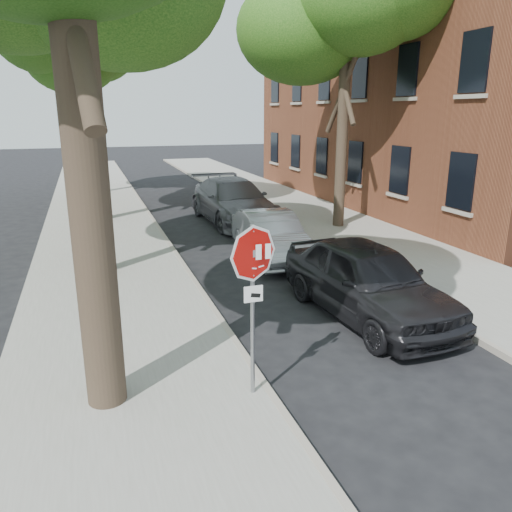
{
  "coord_description": "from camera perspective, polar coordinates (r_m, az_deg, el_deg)",
  "views": [
    {
      "loc": [
        -2.81,
        -6.37,
        4.21
      ],
      "look_at": [
        -0.4,
        0.71,
        2.05
      ],
      "focal_mm": 35.0,
      "sensor_mm": 36.0,
      "label": 1
    }
  ],
  "objects": [
    {
      "name": "sidewalk_right",
      "position": [
        20.79,
        6.78,
        4.49
      ],
      "size": [
        4.0,
        55.0,
        0.12
      ],
      "primitive_type": "cube",
      "color": "gray",
      "rests_on": "ground"
    },
    {
      "name": "car_b",
      "position": [
        14.77,
        1.69,
        2.32
      ],
      "size": [
        1.72,
        4.28,
        1.38
      ],
      "primitive_type": "imported",
      "rotation": [
        0.0,
        0.0,
        -0.06
      ],
      "color": "#999CA0",
      "rests_on": "ground"
    },
    {
      "name": "tree_far",
      "position": [
        27.65,
        -19.86,
        21.48
      ],
      "size": [
        5.29,
        4.91,
        9.33
      ],
      "color": "black",
      "rests_on": "sidewalk_left"
    },
    {
      "name": "car_a",
      "position": [
        10.76,
        12.59,
        -2.71
      ],
      "size": [
        2.25,
        4.89,
        1.62
      ],
      "primitive_type": "imported",
      "rotation": [
        0.0,
        0.0,
        0.07
      ],
      "color": "black",
      "rests_on": "ground"
    },
    {
      "name": "sidewalk_left",
      "position": [
        18.84,
        -17.33,
        2.65
      ],
      "size": [
        4.0,
        55.0,
        0.12
      ],
      "primitive_type": "cube",
      "color": "gray",
      "rests_on": "ground"
    },
    {
      "name": "tree_mid_b",
      "position": [
        20.84,
        -19.33,
        25.77
      ],
      "size": [
        5.88,
        5.46,
        10.36
      ],
      "color": "black",
      "rests_on": "sidewalk_left"
    },
    {
      "name": "tree_right",
      "position": [
        18.92,
        10.19,
        25.02
      ],
      "size": [
        5.29,
        4.91,
        9.33
      ],
      "color": "black",
      "rests_on": "sidewalk_right"
    },
    {
      "name": "car_c",
      "position": [
        19.8,
        -2.6,
        6.31
      ],
      "size": [
        2.56,
        5.89,
        1.69
      ],
      "primitive_type": "imported",
      "rotation": [
        0.0,
        0.0,
        0.03
      ],
      "color": "#4E4E53",
      "rests_on": "ground"
    },
    {
      "name": "stop_sign",
      "position": [
        7.06,
        -0.34,
        -2.59
      ],
      "size": [
        0.76,
        0.34,
        2.61
      ],
      "color": "gray",
      "rests_on": "sidewalk_left"
    },
    {
      "name": "curb_left",
      "position": [
        18.98,
        -11.15,
        3.2
      ],
      "size": [
        0.12,
        55.0,
        0.13
      ],
      "primitive_type": "cube",
      "color": "#9E9384",
      "rests_on": "ground"
    },
    {
      "name": "apartment_building",
      "position": [
        26.63,
        22.4,
        22.43
      ],
      "size": [
        12.2,
        20.2,
        15.3
      ],
      "color": "brown",
      "rests_on": "ground"
    },
    {
      "name": "curb_right",
      "position": [
        20.01,
        1.45,
        4.16
      ],
      "size": [
        0.12,
        55.0,
        0.13
      ],
      "primitive_type": "cube",
      "color": "#9E9384",
      "rests_on": "ground"
    },
    {
      "name": "ground",
      "position": [
        8.14,
        4.47,
        -15.11
      ],
      "size": [
        120.0,
        120.0,
        0.0
      ],
      "primitive_type": "plane",
      "color": "black",
      "rests_on": "ground"
    }
  ]
}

